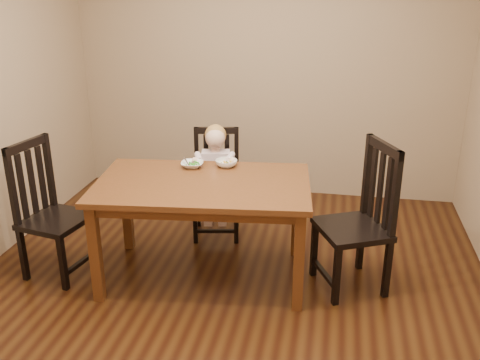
% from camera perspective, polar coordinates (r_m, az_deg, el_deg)
% --- Properties ---
extents(room, '(4.01, 4.01, 2.71)m').
position_cam_1_polar(room, '(3.67, -1.50, 7.03)').
color(room, '#3C210C').
rests_on(room, ground).
extents(dining_table, '(1.68, 1.11, 0.80)m').
position_cam_1_polar(dining_table, '(4.02, -3.99, -1.42)').
color(dining_table, '#4C2D11').
rests_on(dining_table, room).
extents(chair_child, '(0.48, 0.47, 0.97)m').
position_cam_1_polar(chair_child, '(4.82, -2.53, -0.56)').
color(chair_child, black).
rests_on(chair_child, room).
extents(chair_left, '(0.53, 0.55, 1.08)m').
position_cam_1_polar(chair_left, '(4.40, -19.61, -3.24)').
color(chair_left, black).
rests_on(chair_left, room).
extents(chair_right, '(0.63, 0.64, 1.13)m').
position_cam_1_polar(chair_right, '(4.05, 12.64, -4.22)').
color(chair_right, black).
rests_on(chair_right, room).
extents(toddler, '(0.39, 0.46, 0.56)m').
position_cam_1_polar(toddler, '(4.72, -2.58, 0.88)').
color(toddler, white).
rests_on(toddler, chair_child).
extents(bowl_peas, '(0.20, 0.20, 0.04)m').
position_cam_1_polar(bowl_peas, '(4.29, -5.12, 1.66)').
color(bowl_peas, white).
rests_on(bowl_peas, dining_table).
extents(bowl_veg, '(0.23, 0.23, 0.05)m').
position_cam_1_polar(bowl_veg, '(4.29, -1.47, 1.80)').
color(bowl_veg, white).
rests_on(bowl_veg, dining_table).
extents(fork, '(0.09, 0.11, 0.05)m').
position_cam_1_polar(fork, '(4.27, -5.70, 1.87)').
color(fork, silver).
rests_on(fork, bowl_peas).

